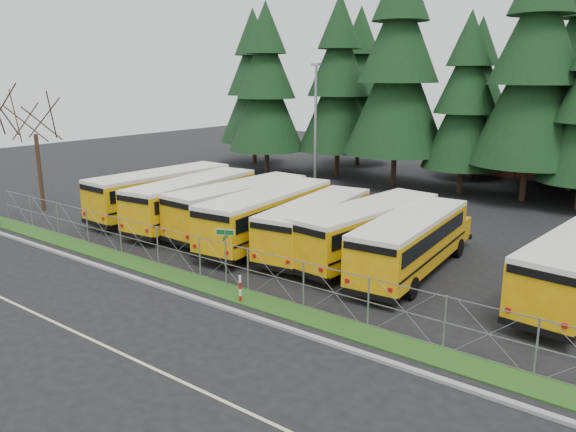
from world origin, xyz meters
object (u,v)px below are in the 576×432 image
Objects in this scene: bus_3 at (272,217)px; street_sign at (225,247)px; bus_0 at (166,194)px; bus_6 at (414,244)px; bus_4 at (319,226)px; striped_bollard at (240,289)px; bus_5 at (372,232)px; bus_2 at (244,208)px; bus_1 at (197,202)px; light_standard at (315,127)px.

bus_3 reaches higher than street_sign.
bus_0 is 9.58m from bus_3.
bus_4 is at bearing 174.20° from bus_6.
bus_5 is at bearing 79.07° from striped_bollard.
bus_6 is at bearing -0.37° from bus_2.
bus_3 reaches higher than striped_bollard.
bus_4 is 5.57m from bus_6.
striped_bollard is (13.90, -8.13, -0.96)m from bus_0.
street_sign is at bearing -71.92° from bus_3.
street_sign is (2.94, -6.88, 0.50)m from bus_3.
bus_3 is at bearing -166.57° from bus_5.
bus_6 is at bearing -5.93° from bus_5.
bus_1 is 14.72m from bus_6.
bus_4 is (12.51, -0.22, -0.15)m from bus_0.
bus_0 is at bearing 167.88° from bus_1.
bus_0 reaches higher than striped_bollard.
bus_2 is at bearing -79.58° from light_standard.
bus_3 is at bearing -179.87° from bus_4.
bus_1 is 4.12× the size of street_sign.
striped_bollard is at bearing -41.80° from bus_1.
bus_6 is 8.87m from striped_bollard.
street_sign is (-0.01, -7.27, 0.62)m from bus_4.
light_standard is (-10.67, 10.40, 4.02)m from bus_5.
bus_5 reaches higher than bus_4.
bus_5 reaches higher than street_sign.
bus_1 is at bearing -167.05° from bus_2.
light_standard is (-13.24, 10.94, 4.05)m from bus_6.
bus_0 is at bearing 149.10° from street_sign.
street_sign is 2.34× the size of striped_bollard.
bus_1 is at bearing -171.38° from bus_5.
striped_bollard is (4.34, -7.53, -0.93)m from bus_3.
bus_4 is 1.06× the size of light_standard.
bus_1 is at bearing 173.82° from bus_4.
bus_0 is 1.04× the size of bus_2.
bus_5 is (3.00, 0.40, 0.07)m from bus_4.
bus_0 is at bearing 149.67° from striped_bollard.
bus_4 is at bearing 1.58° from bus_0.
bus_1 is at bearing -97.70° from light_standard.
bus_6 is at bearing 1.46° from bus_0.
street_sign is 0.28× the size of light_standard.
bus_2 is 11.27m from light_standard.
street_sign is at bearing -67.03° from light_standard.
bus_3 is 8.52m from bus_6.
bus_4 is at bearing 89.92° from street_sign.
bus_2 is 9.64m from street_sign.
bus_0 is at bearing -173.40° from bus_5.
light_standard is at bearing 76.79° from bus_1.
bus_3 is 4.16× the size of street_sign.
bus_4 is 7.29m from street_sign.
bus_2 is 2.93m from bus_3.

